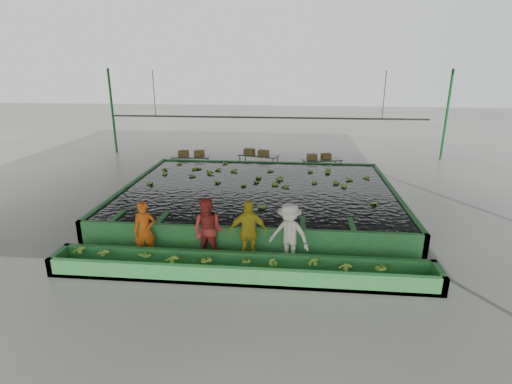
# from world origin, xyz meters

# --- Properties ---
(ground) EXTENTS (80.00, 80.00, 0.00)m
(ground) POSITION_xyz_m (0.00, 0.00, 0.00)
(ground) COLOR slate
(ground) RESTS_ON ground
(shed_roof) EXTENTS (20.00, 22.00, 0.04)m
(shed_roof) POSITION_xyz_m (0.00, 0.00, 5.00)
(shed_roof) COLOR gray
(shed_roof) RESTS_ON shed_posts
(shed_posts) EXTENTS (20.00, 22.00, 5.00)m
(shed_posts) POSITION_xyz_m (0.00, 0.00, 2.50)
(shed_posts) COLOR #186327
(shed_posts) RESTS_ON ground
(flotation_tank) EXTENTS (10.00, 8.00, 0.90)m
(flotation_tank) POSITION_xyz_m (0.00, 1.50, 0.45)
(flotation_tank) COLOR #2E7D37
(flotation_tank) RESTS_ON ground
(tank_water) EXTENTS (9.70, 7.70, 0.00)m
(tank_water) POSITION_xyz_m (0.00, 1.50, 0.85)
(tank_water) COLOR black
(tank_water) RESTS_ON flotation_tank
(sorting_trough) EXTENTS (10.00, 1.00, 0.50)m
(sorting_trough) POSITION_xyz_m (0.00, -3.60, 0.25)
(sorting_trough) COLOR #2E7D37
(sorting_trough) RESTS_ON ground
(cableway_rail) EXTENTS (0.08, 0.08, 14.00)m
(cableway_rail) POSITION_xyz_m (0.00, 5.00, 3.00)
(cableway_rail) COLOR #59605B
(cableway_rail) RESTS_ON shed_roof
(rail_hanger_left) EXTENTS (0.04, 0.04, 2.00)m
(rail_hanger_left) POSITION_xyz_m (-5.00, 5.00, 4.00)
(rail_hanger_left) COLOR #59605B
(rail_hanger_left) RESTS_ON shed_roof
(rail_hanger_right) EXTENTS (0.04, 0.04, 2.00)m
(rail_hanger_right) POSITION_xyz_m (5.00, 5.00, 4.00)
(rail_hanger_right) COLOR #59605B
(rail_hanger_right) RESTS_ON shed_roof
(worker_a) EXTENTS (0.70, 0.55, 1.69)m
(worker_a) POSITION_xyz_m (-2.80, -2.80, 0.84)
(worker_a) COLOR #DB5612
(worker_a) RESTS_ON ground
(worker_b) EXTENTS (1.05, 0.91, 1.84)m
(worker_b) POSITION_xyz_m (-1.00, -2.80, 0.92)
(worker_b) COLOR #B4342C
(worker_b) RESTS_ON ground
(worker_c) EXTENTS (1.13, 0.61, 1.83)m
(worker_c) POSITION_xyz_m (0.10, -2.80, 0.92)
(worker_c) COLOR gold
(worker_c) RESTS_ON ground
(worker_d) EXTENTS (1.32, 1.06, 1.79)m
(worker_d) POSITION_xyz_m (1.22, -2.80, 0.89)
(worker_d) COLOR silver
(worker_d) RESTS_ON ground
(packing_table_left) EXTENTS (1.91, 0.85, 0.85)m
(packing_table_left) POSITION_xyz_m (-3.87, 6.45, 0.43)
(packing_table_left) COLOR #59605B
(packing_table_left) RESTS_ON ground
(packing_table_mid) EXTENTS (2.12, 1.31, 0.90)m
(packing_table_mid) POSITION_xyz_m (-0.48, 6.89, 0.45)
(packing_table_mid) COLOR #59605B
(packing_table_mid) RESTS_ON ground
(packing_table_right) EXTENTS (2.00, 1.23, 0.85)m
(packing_table_right) POSITION_xyz_m (2.64, 6.40, 0.42)
(packing_table_right) COLOR #59605B
(packing_table_right) RESTS_ON ground
(box_stack_left) EXTENTS (1.31, 0.48, 0.28)m
(box_stack_left) POSITION_xyz_m (-3.83, 6.45, 0.85)
(box_stack_left) COLOR brown
(box_stack_left) RESTS_ON packing_table_left
(box_stack_mid) EXTENTS (1.33, 0.81, 0.28)m
(box_stack_mid) POSITION_xyz_m (-0.60, 6.79, 0.90)
(box_stack_mid) COLOR brown
(box_stack_mid) RESTS_ON packing_table_mid
(box_stack_right) EXTENTS (1.22, 0.67, 0.25)m
(box_stack_right) POSITION_xyz_m (2.50, 6.43, 0.85)
(box_stack_right) COLOR brown
(box_stack_right) RESTS_ON packing_table_right
(floating_bananas) EXTENTS (8.16, 5.57, 0.11)m
(floating_bananas) POSITION_xyz_m (0.00, 2.30, 0.85)
(floating_bananas) COLOR #7FB636
(floating_bananas) RESTS_ON tank_water
(trough_bananas) EXTENTS (8.82, 0.59, 0.12)m
(trough_bananas) POSITION_xyz_m (0.00, -3.60, 0.40)
(trough_bananas) COLOR #7FB636
(trough_bananas) RESTS_ON sorting_trough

